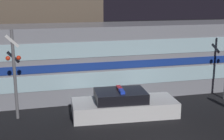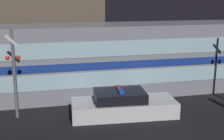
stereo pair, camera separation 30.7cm
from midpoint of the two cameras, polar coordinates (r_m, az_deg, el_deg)
The scene contains 4 objects.
train at distance 17.30m, azimuth -1.27°, elevation 1.90°, with size 18.76×3.14×3.90m.
police_car at distance 14.45m, azimuth 2.60°, elevation -6.45°, with size 4.91×2.22×1.30m.
crossing_signal_far at distance 14.26m, azimuth -16.88°, elevation -0.19°, with size 0.64×0.30×4.00m.
building_left at distance 22.38m, azimuth -11.96°, elevation 11.74°, with size 7.75×4.02×9.76m.
Camera 2 is at (-4.08, -9.00, 5.36)m, focal length 50.00 mm.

